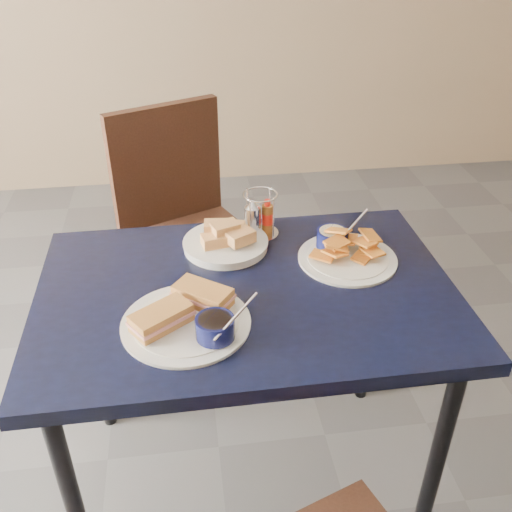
{
  "coord_description": "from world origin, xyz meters",
  "views": [
    {
      "loc": [
        -0.05,
        -0.99,
        1.61
      ],
      "look_at": [
        0.12,
        0.24,
        0.82
      ],
      "focal_mm": 40.0,
      "sensor_mm": 36.0,
      "label": 1
    }
  ],
  "objects": [
    {
      "name": "dining_table",
      "position": [
        0.09,
        0.2,
        0.67
      ],
      "size": [
        1.08,
        0.72,
        0.75
      ],
      "color": "black",
      "rests_on": "ground"
    },
    {
      "name": "bread_basket",
      "position": [
        0.06,
        0.4,
        0.77
      ],
      "size": [
        0.24,
        0.24,
        0.08
      ],
      "color": "white",
      "rests_on": "dining_table"
    },
    {
      "name": "chair_far",
      "position": [
        -0.04,
        1.01,
        0.55
      ],
      "size": [
        0.58,
        0.59,
        0.95
      ],
      "color": "black",
      "rests_on": "ground"
    },
    {
      "name": "plantain_plate",
      "position": [
        0.37,
        0.31,
        0.77
      ],
      "size": [
        0.27,
        0.27,
        0.12
      ],
      "color": "white",
      "rests_on": "dining_table"
    },
    {
      "name": "sandwich_plate",
      "position": [
        -0.06,
        0.07,
        0.77
      ],
      "size": [
        0.32,
        0.31,
        0.12
      ],
      "color": "white",
      "rests_on": "dining_table"
    },
    {
      "name": "condiment_caddy",
      "position": [
        0.16,
        0.46,
        0.81
      ],
      "size": [
        0.11,
        0.11,
        0.14
      ],
      "color": "silver",
      "rests_on": "dining_table"
    }
  ]
}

